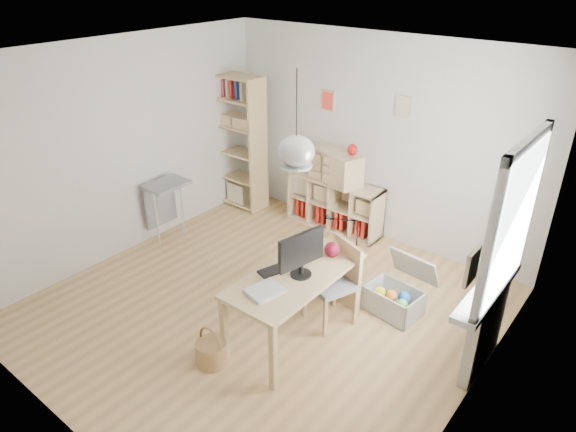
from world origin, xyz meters
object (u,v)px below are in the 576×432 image
Objects in this scene: storage_chest at (397,295)px; monitor at (301,252)px; drawer_chest at (336,166)px; desk at (295,281)px; cube_shelf at (335,207)px; tall_bookshelf at (239,137)px; chair at (336,278)px.

storage_chest is 1.41m from monitor.
monitor is at bearing -46.55° from drawer_chest.
cube_shelf is (-1.02, 2.23, -0.36)m from desk.
tall_bookshelf reaches higher than cube_shelf.
chair is 1.20× the size of drawer_chest.
chair reaches higher than desk.
cube_shelf is at bearing 128.45° from monitor.
tall_bookshelf is 3.85× the size of monitor.
desk reaches higher than cube_shelf.
storage_chest is at bearing 73.25° from monitor.
storage_chest is at bearing -16.24° from tall_bookshelf.
chair is 0.78m from storage_chest.
monitor is (2.65, -1.94, -0.08)m from tall_bookshelf.
tall_bookshelf is 3.28m from monitor.
desk is 2.42m from drawer_chest.
cube_shelf is at bearing 140.40° from drawer_chest.
desk is at bearing -114.75° from storage_chest.
monitor is 0.69× the size of drawer_chest.
tall_bookshelf reaches higher than drawer_chest.
tall_bookshelf is (-2.59, 1.95, 0.43)m from desk.
desk is 1.65× the size of chair.
desk is 0.35m from monitor.
drawer_chest is (1.59, 0.24, -0.15)m from tall_bookshelf.
storage_chest is at bearing -36.48° from cube_shelf.
tall_bookshelf reaches higher than chair.
storage_chest is 1.36× the size of monitor.
monitor is (0.06, 0.01, 0.35)m from desk.
storage_chest is (1.64, -1.22, -0.10)m from cube_shelf.
drawer_chest is (0.03, -0.04, 0.64)m from cube_shelf.
cube_shelf is at bearing 10.19° from tall_bookshelf.
tall_bookshelf is at bearing -169.81° from cube_shelf.
tall_bookshelf is at bearing 156.24° from monitor.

